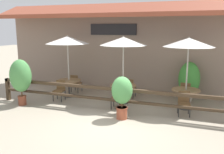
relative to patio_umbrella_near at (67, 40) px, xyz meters
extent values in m
plane|color=#9E937F|center=(2.97, -2.51, -2.54)|extent=(60.00, 60.00, 0.00)
cube|color=gray|center=(2.97, 1.69, -0.74)|extent=(14.00, 0.40, 3.60)
cube|color=brown|center=(2.97, 1.14, 1.34)|extent=(14.28, 1.48, 0.70)
cube|color=black|center=(1.61, 1.46, 0.46)|extent=(2.28, 0.04, 0.52)
cube|color=#3D2D1E|center=(2.97, -1.46, -1.64)|extent=(10.40, 0.14, 0.11)
cube|color=#3D2D1E|center=(2.97, -1.46, -2.06)|extent=(10.40, 0.10, 0.09)
cube|color=#3D2D1E|center=(-2.16, -1.46, -2.06)|extent=(0.14, 0.14, 0.95)
cube|color=#3D2D1E|center=(2.97, -1.46, -2.06)|extent=(0.14, 0.14, 0.95)
cylinder|color=#B7B2A8|center=(0.00, 0.00, -1.32)|extent=(0.06, 0.06, 2.43)
cone|color=silver|center=(0.00, 0.00, 0.01)|extent=(1.91, 1.91, 0.33)
sphere|color=#B2ADA3|center=(0.00, 0.00, 0.17)|extent=(0.07, 0.07, 0.07)
cylinder|color=olive|center=(0.00, 0.00, -1.82)|extent=(1.08, 1.08, 0.05)
cylinder|color=#333333|center=(0.00, 0.00, -2.19)|extent=(0.07, 0.07, 0.70)
cylinder|color=#333333|center=(0.00, 0.00, -2.52)|extent=(0.59, 0.59, 0.03)
cube|color=brown|center=(-0.03, -0.80, -2.11)|extent=(0.46, 0.46, 0.05)
cube|color=brown|center=(-0.05, -0.61, -1.88)|extent=(0.40, 0.07, 0.40)
cylinder|color=#2D2D2D|center=(-0.21, -1.01, -2.34)|extent=(0.04, 0.04, 0.41)
cylinder|color=#2D2D2D|center=(0.17, -0.97, -2.34)|extent=(0.04, 0.04, 0.41)
cylinder|color=#2D2D2D|center=(-0.24, -0.63, -2.34)|extent=(0.04, 0.04, 0.41)
cylinder|color=#2D2D2D|center=(0.14, -0.60, -2.34)|extent=(0.04, 0.04, 0.41)
cube|color=brown|center=(-0.05, 0.80, -2.11)|extent=(0.44, 0.44, 0.05)
cube|color=brown|center=(-0.06, 0.61, -1.88)|extent=(0.40, 0.06, 0.40)
cylinder|color=#2D2D2D|center=(0.15, 0.98, -2.34)|extent=(0.04, 0.04, 0.41)
cylinder|color=#2D2D2D|center=(-0.23, 1.00, -2.34)|extent=(0.04, 0.04, 0.41)
cylinder|color=#2D2D2D|center=(0.13, 0.60, -2.34)|extent=(0.04, 0.04, 0.41)
cylinder|color=#2D2D2D|center=(-0.25, 0.62, -2.34)|extent=(0.04, 0.04, 0.41)
cylinder|color=#B7B2A8|center=(2.61, -0.10, -1.32)|extent=(0.06, 0.06, 2.43)
cone|color=silver|center=(2.61, -0.10, 0.01)|extent=(1.91, 1.91, 0.33)
sphere|color=#B2ADA3|center=(2.61, -0.10, 0.17)|extent=(0.07, 0.07, 0.07)
cylinder|color=olive|center=(2.61, -0.10, -1.82)|extent=(1.08, 1.08, 0.05)
cylinder|color=#333333|center=(2.61, -0.10, -2.19)|extent=(0.07, 0.07, 0.70)
cylinder|color=#333333|center=(2.61, -0.10, -2.52)|extent=(0.59, 0.59, 0.03)
cube|color=brown|center=(2.65, -0.98, -2.11)|extent=(0.46, 0.46, 0.05)
cube|color=brown|center=(2.63, -0.79, -1.88)|extent=(0.40, 0.07, 0.40)
cylinder|color=#2D2D2D|center=(2.48, -1.18, -2.34)|extent=(0.04, 0.04, 0.41)
cylinder|color=#2D2D2D|center=(2.86, -1.15, -2.34)|extent=(0.04, 0.04, 0.41)
cylinder|color=#2D2D2D|center=(2.44, -0.80, -2.34)|extent=(0.04, 0.04, 0.41)
cylinder|color=#2D2D2D|center=(2.82, -0.77, -2.34)|extent=(0.04, 0.04, 0.41)
cube|color=brown|center=(2.68, 0.77, -2.11)|extent=(0.43, 0.43, 0.05)
cube|color=brown|center=(2.68, 0.59, -1.88)|extent=(0.40, 0.05, 0.40)
cylinder|color=#2D2D2D|center=(2.88, 0.96, -2.34)|extent=(0.04, 0.04, 0.41)
cylinder|color=#2D2D2D|center=(2.50, 0.97, -2.34)|extent=(0.04, 0.04, 0.41)
cylinder|color=#2D2D2D|center=(2.87, 0.58, -2.34)|extent=(0.04, 0.04, 0.41)
cylinder|color=#2D2D2D|center=(2.49, 0.59, -2.34)|extent=(0.04, 0.04, 0.41)
cylinder|color=#B7B2A8|center=(5.13, -0.03, -1.32)|extent=(0.06, 0.06, 2.43)
cone|color=silver|center=(5.13, -0.03, 0.01)|extent=(1.91, 1.91, 0.33)
sphere|color=#B2ADA3|center=(5.13, -0.03, 0.17)|extent=(0.07, 0.07, 0.07)
cylinder|color=olive|center=(5.13, -0.03, -1.82)|extent=(1.08, 1.08, 0.05)
cylinder|color=#333333|center=(5.13, -0.03, -2.19)|extent=(0.07, 0.07, 0.70)
cylinder|color=#333333|center=(5.13, -0.03, -2.52)|extent=(0.59, 0.59, 0.03)
cube|color=brown|center=(5.13, -0.92, -2.11)|extent=(0.48, 0.48, 0.05)
cube|color=brown|center=(5.10, -0.73, -1.88)|extent=(0.40, 0.10, 0.40)
cylinder|color=#2D2D2D|center=(4.98, -1.14, -2.34)|extent=(0.04, 0.04, 0.41)
cylinder|color=#2D2D2D|center=(5.35, -1.08, -2.34)|extent=(0.04, 0.04, 0.41)
cylinder|color=#2D2D2D|center=(4.92, -0.76, -2.34)|extent=(0.04, 0.04, 0.41)
cylinder|color=#2D2D2D|center=(5.29, -0.70, -2.34)|extent=(0.04, 0.04, 0.41)
cube|color=brown|center=(5.07, 0.85, -2.11)|extent=(0.44, 0.44, 0.05)
cube|color=brown|center=(5.07, 0.66, -1.88)|extent=(0.40, 0.05, 0.40)
cylinder|color=#2D2D2D|center=(5.27, 1.04, -2.34)|extent=(0.04, 0.04, 0.41)
cylinder|color=#2D2D2D|center=(4.89, 1.05, -2.34)|extent=(0.04, 0.04, 0.41)
cylinder|color=#2D2D2D|center=(5.26, 0.66, -2.34)|extent=(0.04, 0.04, 0.41)
cylinder|color=#2D2D2D|center=(4.88, 0.67, -2.34)|extent=(0.04, 0.04, 0.41)
cylinder|color=brown|center=(-1.11, -1.85, -2.35)|extent=(0.32, 0.32, 0.38)
cylinder|color=brown|center=(-1.11, -1.85, -2.18)|extent=(0.34, 0.34, 0.04)
cylinder|color=brown|center=(-1.11, -1.85, -1.96)|extent=(0.06, 0.06, 0.39)
ellipsoid|color=#4C934C|center=(-1.11, -1.85, -1.33)|extent=(0.88, 0.79, 1.30)
cylinder|color=#9E4C33|center=(3.16, -1.97, -2.33)|extent=(0.37, 0.37, 0.41)
cylinder|color=#9E4C33|center=(3.16, -1.97, -2.15)|extent=(0.40, 0.40, 0.04)
cylinder|color=brown|center=(3.16, -1.97, -1.99)|extent=(0.07, 0.07, 0.28)
ellipsoid|color=#4C934C|center=(3.16, -1.97, -1.53)|extent=(0.72, 0.65, 0.94)
cylinder|color=#B7AD99|center=(5.17, 1.04, -2.37)|extent=(0.34, 0.34, 0.33)
cylinder|color=#B7AD99|center=(5.17, 1.04, -2.23)|extent=(0.37, 0.37, 0.04)
ellipsoid|color=#3D8E38|center=(5.17, 1.04, -1.59)|extent=(0.89, 0.80, 1.46)
camera|label=1|loc=(5.61, -9.75, 0.54)|focal=40.00mm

